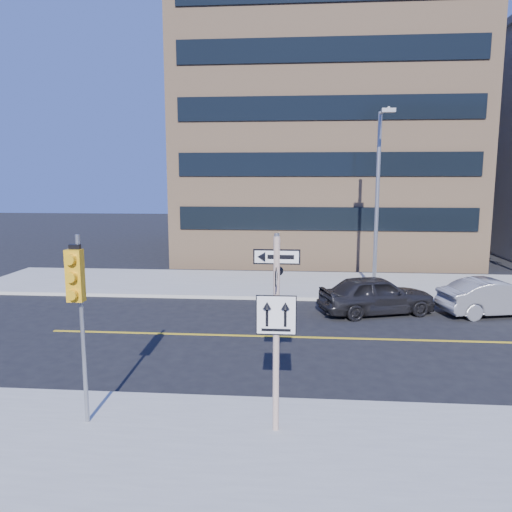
# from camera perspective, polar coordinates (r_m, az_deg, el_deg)

# --- Properties ---
(ground) EXTENTS (120.00, 120.00, 0.00)m
(ground) POSITION_cam_1_polar(r_m,az_deg,el_deg) (13.20, 2.73, -14.62)
(ground) COLOR black
(ground) RESTS_ON ground
(sign_pole) EXTENTS (0.92, 0.92, 4.06)m
(sign_pole) POSITION_cam_1_polar(r_m,az_deg,el_deg) (10.00, 2.33, -7.56)
(sign_pole) COLOR white
(sign_pole) RESTS_ON near_sidewalk
(traffic_signal) EXTENTS (0.32, 0.45, 4.00)m
(traffic_signal) POSITION_cam_1_polar(r_m,az_deg,el_deg) (10.64, -19.79, -3.78)
(traffic_signal) COLOR gray
(traffic_signal) RESTS_ON near_sidewalk
(parked_car_a) EXTENTS (3.03, 4.80, 1.52)m
(parked_car_a) POSITION_cam_1_polar(r_m,az_deg,el_deg) (20.03, 13.59, -4.33)
(parked_car_a) COLOR black
(parked_car_a) RESTS_ON ground
(parked_car_b) EXTENTS (2.42, 4.51, 1.41)m
(parked_car_b) POSITION_cam_1_polar(r_m,az_deg,el_deg) (21.41, 25.73, -4.27)
(parked_car_b) COLOR slate
(parked_car_b) RESTS_ON ground
(streetlight_a) EXTENTS (0.55, 2.25, 8.00)m
(streetlight_a) POSITION_cam_1_polar(r_m,az_deg,el_deg) (23.14, 13.81, 7.41)
(streetlight_a) COLOR gray
(streetlight_a) RESTS_ON far_sidewalk
(building_brick) EXTENTS (18.00, 18.00, 18.00)m
(building_brick) POSITION_cam_1_polar(r_m,az_deg,el_deg) (37.31, 7.40, 14.62)
(building_brick) COLOR #A6805C
(building_brick) RESTS_ON ground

